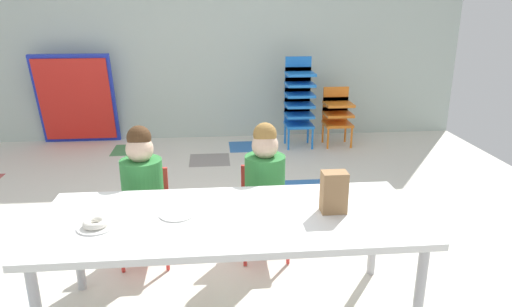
% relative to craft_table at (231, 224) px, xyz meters
% --- Properties ---
extents(ground_plane, '(6.30, 5.55, 0.02)m').
position_rel_craft_table_xyz_m(ground_plane, '(-0.13, 0.86, -0.56)').
color(ground_plane, silver).
extents(back_wall, '(6.30, 0.10, 2.55)m').
position_rel_craft_table_xyz_m(back_wall, '(-0.13, 3.63, 0.72)').
color(back_wall, '#B2C1B7').
rests_on(back_wall, ground_plane).
extents(craft_table, '(1.94, 0.78, 0.60)m').
position_rel_craft_table_xyz_m(craft_table, '(0.00, 0.00, 0.00)').
color(craft_table, white).
rests_on(craft_table, ground_plane).
extents(seated_child_near_camera, '(0.32, 0.31, 0.92)m').
position_rel_craft_table_xyz_m(seated_child_near_camera, '(-0.53, 0.62, 0.00)').
color(seated_child_near_camera, red).
rests_on(seated_child_near_camera, ground_plane).
extents(seated_child_middle_seat, '(0.34, 0.34, 0.92)m').
position_rel_craft_table_xyz_m(seated_child_middle_seat, '(0.24, 0.62, 0.00)').
color(seated_child_middle_seat, red).
rests_on(seated_child_middle_seat, ground_plane).
extents(kid_chair_blue_stack, '(0.32, 0.30, 1.04)m').
position_rel_craft_table_xyz_m(kid_chair_blue_stack, '(0.92, 3.11, 0.03)').
color(kid_chair_blue_stack, blue).
rests_on(kid_chair_blue_stack, ground_plane).
extents(kid_chair_orange_stack, '(0.32, 0.30, 0.68)m').
position_rel_craft_table_xyz_m(kid_chair_orange_stack, '(1.39, 3.11, -0.16)').
color(kid_chair_orange_stack, orange).
rests_on(kid_chair_orange_stack, ground_plane).
extents(folded_activity_table, '(0.90, 0.29, 1.09)m').
position_rel_craft_table_xyz_m(folded_activity_table, '(-1.68, 3.43, -0.01)').
color(folded_activity_table, '#1E33BF').
rests_on(folded_activity_table, ground_plane).
extents(paper_bag_brown, '(0.13, 0.09, 0.22)m').
position_rel_craft_table_xyz_m(paper_bag_brown, '(0.53, 0.00, 0.16)').
color(paper_bag_brown, '#9E754C').
rests_on(paper_bag_brown, craft_table).
extents(paper_plate_near_edge, '(0.18, 0.18, 0.01)m').
position_rel_craft_table_xyz_m(paper_plate_near_edge, '(-0.66, -0.07, 0.05)').
color(paper_plate_near_edge, white).
rests_on(paper_plate_near_edge, craft_table).
extents(paper_plate_center_table, '(0.18, 0.18, 0.01)m').
position_rel_craft_table_xyz_m(paper_plate_center_table, '(-0.28, 0.04, 0.05)').
color(paper_plate_center_table, white).
rests_on(paper_plate_center_table, craft_table).
extents(donut_powdered_on_plate, '(0.12, 0.12, 0.03)m').
position_rel_craft_table_xyz_m(donut_powdered_on_plate, '(-0.66, -0.07, 0.07)').
color(donut_powdered_on_plate, white).
rests_on(donut_powdered_on_plate, craft_table).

